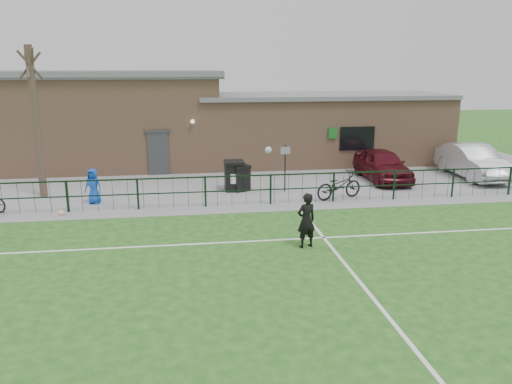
{
  "coord_description": "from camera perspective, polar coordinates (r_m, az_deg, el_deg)",
  "views": [
    {
      "loc": [
        -2.2,
        -10.31,
        5.28
      ],
      "look_at": [
        0.0,
        5.0,
        1.3
      ],
      "focal_mm": 35.0,
      "sensor_mm": 36.0,
      "label": 1
    }
  ],
  "objects": [
    {
      "name": "ground",
      "position": [
        11.79,
        3.54,
        -12.21
      ],
      "size": [
        90.0,
        90.0,
        0.0
      ],
      "primitive_type": "plane",
      "color": "#215318",
      "rests_on": "ground"
    },
    {
      "name": "paving_strip",
      "position": [
        24.48,
        -2.84,
        1.98
      ],
      "size": [
        34.0,
        13.0,
        0.02
      ],
      "primitive_type": "cube",
      "color": "gray",
      "rests_on": "ground"
    },
    {
      "name": "pitch_line_touch",
      "position": [
        18.99,
        -1.2,
        -1.7
      ],
      "size": [
        28.0,
        0.1,
        0.01
      ],
      "primitive_type": "cube",
      "color": "white",
      "rests_on": "ground"
    },
    {
      "name": "pitch_line_mid",
      "position": [
        15.41,
        0.53,
        -5.59
      ],
      "size": [
        28.0,
        0.1,
        0.01
      ],
      "primitive_type": "cube",
      "color": "white",
      "rests_on": "ground"
    },
    {
      "name": "pitch_line_perp",
      "position": [
        12.32,
        12.88,
        -11.32
      ],
      "size": [
        0.1,
        16.0,
        0.01
      ],
      "primitive_type": "cube",
      "color": "white",
      "rests_on": "ground"
    },
    {
      "name": "perimeter_fence",
      "position": [
        19.02,
        -1.29,
        0.19
      ],
      "size": [
        28.0,
        0.1,
        1.2
      ],
      "primitive_type": "cube",
      "color": "black",
      "rests_on": "ground"
    },
    {
      "name": "bare_tree",
      "position": [
        21.72,
        -23.82,
        7.19
      ],
      "size": [
        0.3,
        0.3,
        6.0
      ],
      "primitive_type": "cylinder",
      "color": "#433329",
      "rests_on": "ground"
    },
    {
      "name": "wheelie_bin_left",
      "position": [
        21.31,
        -1.93,
        1.56
      ],
      "size": [
        0.94,
        0.99,
        1.03
      ],
      "primitive_type": "cube",
      "rotation": [
        0.0,
        0.0,
        0.43
      ],
      "color": "black",
      "rests_on": "paving_strip"
    },
    {
      "name": "wheelie_bin_right",
      "position": [
        21.31,
        -2.52,
        1.77
      ],
      "size": [
        0.78,
        0.89,
        1.18
      ],
      "primitive_type": "cube",
      "rotation": [
        0.0,
        0.0,
        -0.0
      ],
      "color": "black",
      "rests_on": "paving_strip"
    },
    {
      "name": "sign_post",
      "position": [
        21.05,
        3.34,
        2.73
      ],
      "size": [
        0.07,
        0.07,
        2.0
      ],
      "primitive_type": "cylinder",
      "rotation": [
        0.0,
        0.0,
        -0.22
      ],
      "color": "black",
      "rests_on": "paving_strip"
    },
    {
      "name": "car_maroon",
      "position": [
        23.87,
        14.23,
        3.03
      ],
      "size": [
        1.72,
        4.25,
        1.45
      ],
      "primitive_type": "imported",
      "rotation": [
        0.0,
        0.0,
        -0.0
      ],
      "color": "#4A0D16",
      "rests_on": "paving_strip"
    },
    {
      "name": "car_silver",
      "position": [
        25.81,
        23.53,
        3.24
      ],
      "size": [
        1.83,
        4.81,
        1.56
      ],
      "primitive_type": "imported",
      "rotation": [
        0.0,
        0.0,
        -0.04
      ],
      "color": "#A2A4A9",
      "rests_on": "paving_strip"
    },
    {
      "name": "bicycle_e",
      "position": [
        20.21,
        9.46,
        0.73
      ],
      "size": [
        2.19,
        1.34,
        1.09
      ],
      "primitive_type": "imported",
      "rotation": [
        0.0,
        0.0,
        1.89
      ],
      "color": "black",
      "rests_on": "paving_strip"
    },
    {
      "name": "spectator_child",
      "position": [
        20.22,
        -18.1,
        0.64
      ],
      "size": [
        0.77,
        0.62,
        1.38
      ],
      "primitive_type": "imported",
      "rotation": [
        0.0,
        0.0,
        -0.31
      ],
      "color": "blue",
      "rests_on": "paving_strip"
    },
    {
      "name": "goalkeeper_kick",
      "position": [
        14.77,
        5.64,
        -3.01
      ],
      "size": [
        1.18,
        2.89,
        2.62
      ],
      "color": "black",
      "rests_on": "ground"
    },
    {
      "name": "ball_ground",
      "position": [
        19.19,
        -21.34,
        -2.23
      ],
      "size": [
        0.21,
        0.21,
        0.21
      ],
      "primitive_type": "sphere",
      "color": "white",
      "rests_on": "ground"
    },
    {
      "name": "clubhouse",
      "position": [
        27.01,
        -5.38,
        7.87
      ],
      "size": [
        24.25,
        5.4,
        4.96
      ],
      "color": "tan",
      "rests_on": "ground"
    }
  ]
}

